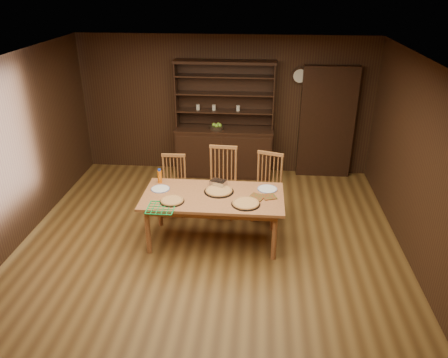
# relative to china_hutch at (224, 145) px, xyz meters

# --- Properties ---
(floor) EXTENTS (6.00, 6.00, 0.00)m
(floor) POSITION_rel_china_hutch_xyz_m (0.00, -2.75, -0.60)
(floor) COLOR brown
(floor) RESTS_ON ground
(room_shell) EXTENTS (6.00, 6.00, 6.00)m
(room_shell) POSITION_rel_china_hutch_xyz_m (0.00, -2.75, 0.98)
(room_shell) COLOR silver
(room_shell) RESTS_ON floor
(china_hutch) EXTENTS (1.84, 0.52, 2.17)m
(china_hutch) POSITION_rel_china_hutch_xyz_m (0.00, 0.00, 0.00)
(china_hutch) COLOR black
(china_hutch) RESTS_ON floor
(doorway) EXTENTS (1.00, 0.18, 2.10)m
(doorway) POSITION_rel_china_hutch_xyz_m (1.90, 0.15, 0.45)
(doorway) COLOR black
(doorway) RESTS_ON floor
(wall_clock) EXTENTS (0.30, 0.05, 0.30)m
(wall_clock) POSITION_rel_china_hutch_xyz_m (1.35, 0.20, 1.30)
(wall_clock) COLOR black
(wall_clock) RESTS_ON room_shell
(dining_table) EXTENTS (1.97, 0.99, 0.75)m
(dining_table) POSITION_rel_china_hutch_xyz_m (0.05, -2.39, 0.08)
(dining_table) COLOR #C47544
(dining_table) RESTS_ON floor
(chair_left) EXTENTS (0.41, 0.40, 0.98)m
(chair_left) POSITION_rel_china_hutch_xyz_m (-0.68, -1.56, -0.08)
(chair_left) COLOR #A96A3A
(chair_left) RESTS_ON floor
(chair_center) EXTENTS (0.49, 0.47, 1.13)m
(chair_center) POSITION_rel_china_hutch_xyz_m (0.10, -1.52, 0.01)
(chair_center) COLOR #A96A3A
(chair_center) RESTS_ON floor
(chair_right) EXTENTS (0.55, 0.53, 1.08)m
(chair_right) POSITION_rel_china_hutch_xyz_m (0.82, -1.59, -0.02)
(chair_right) COLOR #A96A3A
(chair_right) RESTS_ON floor
(pizza_left) EXTENTS (0.34, 0.34, 0.04)m
(pizza_left) POSITION_rel_china_hutch_xyz_m (-0.49, -2.62, 0.17)
(pizza_left) COLOR black
(pizza_left) RESTS_ON dining_table
(pizza_right) EXTENTS (0.39, 0.39, 0.04)m
(pizza_right) POSITION_rel_china_hutch_xyz_m (0.51, -2.61, 0.17)
(pizza_right) COLOR black
(pizza_right) RESTS_ON dining_table
(pizza_center) EXTENTS (0.43, 0.43, 0.04)m
(pizza_center) POSITION_rel_china_hutch_xyz_m (0.12, -2.27, 0.17)
(pizza_center) COLOR black
(pizza_center) RESTS_ON dining_table
(cooling_rack) EXTENTS (0.44, 0.44, 0.02)m
(cooling_rack) POSITION_rel_china_hutch_xyz_m (-0.60, -2.81, 0.16)
(cooling_rack) COLOR #0DB548
(cooling_rack) RESTS_ON dining_table
(plate_left) EXTENTS (0.27, 0.27, 0.02)m
(plate_left) POSITION_rel_china_hutch_xyz_m (-0.73, -2.27, 0.16)
(plate_left) COLOR silver
(plate_left) RESTS_ON dining_table
(plate_right) EXTENTS (0.29, 0.29, 0.02)m
(plate_right) POSITION_rel_china_hutch_xyz_m (0.80, -2.14, 0.16)
(plate_right) COLOR silver
(plate_right) RESTS_ON dining_table
(foil_dish) EXTENTS (0.27, 0.23, 0.09)m
(foil_dish) POSITION_rel_china_hutch_xyz_m (0.09, -2.08, 0.20)
(foil_dish) COLOR silver
(foil_dish) RESTS_ON dining_table
(juice_bottle) EXTENTS (0.06, 0.06, 0.22)m
(juice_bottle) POSITION_rel_china_hutch_xyz_m (-0.79, -2.04, 0.26)
(juice_bottle) COLOR orange
(juice_bottle) RESTS_ON dining_table
(pot_holder_a) EXTENTS (0.23, 0.23, 0.01)m
(pot_holder_a) POSITION_rel_china_hutch_xyz_m (0.83, -2.37, 0.16)
(pot_holder_a) COLOR #B11A14
(pot_holder_a) RESTS_ON dining_table
(pot_holder_b) EXTENTS (0.27, 0.27, 0.02)m
(pot_holder_b) POSITION_rel_china_hutch_xyz_m (0.66, -2.40, 0.16)
(pot_holder_b) COLOR #B11A14
(pot_holder_b) RESTS_ON dining_table
(fruit_bowl) EXTENTS (0.27, 0.27, 0.12)m
(fruit_bowl) POSITION_rel_china_hutch_xyz_m (-0.14, -0.07, 0.39)
(fruit_bowl) COLOR black
(fruit_bowl) RESTS_ON china_hutch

